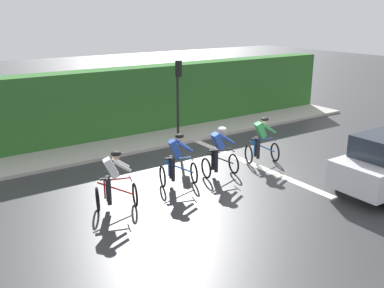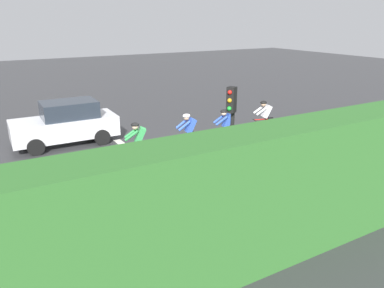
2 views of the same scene
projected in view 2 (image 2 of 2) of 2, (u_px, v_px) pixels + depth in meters
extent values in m
plane|color=#333335|center=(174.00, 162.00, 13.47)|extent=(80.00, 80.00, 0.00)
cube|color=#ADA89E|center=(316.00, 201.00, 10.44)|extent=(2.80, 24.54, 0.12)
cube|color=tan|center=(343.00, 210.00, 9.65)|extent=(0.44, 24.54, 0.45)
cube|color=#2D6628|center=(360.00, 169.00, 9.01)|extent=(1.10, 24.54, 2.92)
cube|color=silver|center=(150.00, 167.00, 13.01)|extent=(7.00, 0.30, 0.01)
torus|color=black|center=(252.00, 132.00, 15.84)|extent=(0.67, 0.26, 0.68)
torus|color=black|center=(274.00, 130.00, 16.05)|extent=(0.67, 0.26, 0.68)
cylinder|color=red|center=(263.00, 125.00, 15.86)|extent=(0.33, 0.96, 0.51)
cylinder|color=red|center=(270.00, 124.00, 15.92)|extent=(0.04, 0.04, 0.55)
cylinder|color=red|center=(263.00, 119.00, 15.76)|extent=(0.25, 0.70, 0.04)
cube|color=black|center=(270.00, 118.00, 15.83)|extent=(0.16, 0.24, 0.04)
cylinder|color=black|center=(255.00, 120.00, 15.70)|extent=(0.41, 0.15, 0.03)
cube|color=white|center=(266.00, 111.00, 15.69)|extent=(0.41, 0.48, 0.57)
sphere|color=tan|center=(263.00, 104.00, 15.55)|extent=(0.20, 0.20, 0.20)
ellipsoid|color=black|center=(264.00, 102.00, 15.53)|extent=(0.31, 0.34, 0.14)
cylinder|color=black|center=(269.00, 126.00, 15.80)|extent=(0.12, 0.12, 0.74)
cylinder|color=black|center=(267.00, 125.00, 16.02)|extent=(0.12, 0.12, 0.74)
cylinder|color=white|center=(262.00, 111.00, 15.46)|extent=(0.22, 0.48, 0.37)
cylinder|color=white|center=(259.00, 109.00, 15.76)|extent=(0.22, 0.48, 0.37)
torus|color=black|center=(212.00, 143.00, 14.37)|extent=(0.67, 0.25, 0.68)
torus|color=black|center=(237.00, 142.00, 14.59)|extent=(0.67, 0.25, 0.68)
cylinder|color=#1E59B2|center=(224.00, 136.00, 14.40)|extent=(0.32, 0.96, 0.51)
cylinder|color=#1E59B2|center=(232.00, 135.00, 14.46)|extent=(0.04, 0.04, 0.55)
cylinder|color=#1E59B2|center=(223.00, 130.00, 14.30)|extent=(0.24, 0.70, 0.04)
cube|color=black|center=(232.00, 128.00, 14.36)|extent=(0.16, 0.24, 0.04)
cylinder|color=black|center=(214.00, 131.00, 14.23)|extent=(0.41, 0.15, 0.03)
cube|color=#2D51B7|center=(227.00, 121.00, 14.22)|extent=(0.40, 0.48, 0.57)
sphere|color=beige|center=(224.00, 113.00, 14.09)|extent=(0.20, 0.20, 0.20)
ellipsoid|color=black|center=(224.00, 111.00, 14.07)|extent=(0.31, 0.34, 0.14)
cylinder|color=black|center=(230.00, 137.00, 14.34)|extent=(0.12, 0.12, 0.74)
cylinder|color=black|center=(229.00, 136.00, 14.56)|extent=(0.12, 0.12, 0.74)
cylinder|color=#2D51B7|center=(222.00, 121.00, 14.00)|extent=(0.22, 0.48, 0.37)
cylinder|color=#2D51B7|center=(219.00, 119.00, 14.29)|extent=(0.22, 0.48, 0.37)
torus|color=black|center=(175.00, 150.00, 13.67)|extent=(0.68, 0.18, 0.68)
torus|color=black|center=(201.00, 147.00, 13.99)|extent=(0.68, 0.18, 0.68)
cylinder|color=black|center=(188.00, 142.00, 13.75)|extent=(0.22, 0.98, 0.51)
cylinder|color=black|center=(196.00, 140.00, 13.84)|extent=(0.04, 0.04, 0.55)
cylinder|color=black|center=(187.00, 135.00, 13.65)|extent=(0.17, 0.71, 0.04)
cube|color=black|center=(196.00, 133.00, 13.75)|extent=(0.14, 0.23, 0.04)
cylinder|color=black|center=(177.00, 137.00, 13.54)|extent=(0.42, 0.11, 0.03)
cube|color=#2D51B7|center=(191.00, 126.00, 13.59)|extent=(0.37, 0.46, 0.57)
sphere|color=tan|center=(187.00, 118.00, 13.44)|extent=(0.20, 0.20, 0.20)
ellipsoid|color=silver|center=(187.00, 116.00, 13.42)|extent=(0.29, 0.32, 0.14)
cylinder|color=black|center=(194.00, 143.00, 13.72)|extent=(0.12, 0.12, 0.74)
cylinder|color=black|center=(192.00, 141.00, 13.93)|extent=(0.12, 0.12, 0.74)
cylinder|color=#2D51B7|center=(184.00, 126.00, 13.34)|extent=(0.17, 0.49, 0.37)
cylinder|color=#2D51B7|center=(182.00, 124.00, 13.62)|extent=(0.17, 0.49, 0.37)
torus|color=black|center=(123.00, 161.00, 12.63)|extent=(0.66, 0.28, 0.68)
torus|color=black|center=(153.00, 159.00, 12.80)|extent=(0.66, 0.28, 0.68)
cylinder|color=#1E59B2|center=(138.00, 153.00, 12.63)|extent=(0.37, 0.95, 0.51)
cylinder|color=#1E59B2|center=(147.00, 152.00, 12.68)|extent=(0.04, 0.04, 0.55)
cylinder|color=#1E59B2|center=(136.00, 145.00, 12.54)|extent=(0.28, 0.69, 0.04)
cube|color=black|center=(147.00, 143.00, 12.59)|extent=(0.17, 0.24, 0.04)
cylinder|color=black|center=(125.00, 147.00, 12.48)|extent=(0.41, 0.17, 0.03)
cube|color=green|center=(140.00, 135.00, 12.45)|extent=(0.42, 0.49, 0.57)
sphere|color=beige|center=(135.00, 127.00, 12.33)|extent=(0.20, 0.20, 0.20)
ellipsoid|color=black|center=(135.00, 125.00, 12.31)|extent=(0.32, 0.34, 0.14)
cylinder|color=black|center=(144.00, 154.00, 12.56)|extent=(0.12, 0.12, 0.74)
cylinder|color=black|center=(144.00, 152.00, 12.79)|extent=(0.12, 0.12, 0.74)
cylinder|color=green|center=(132.00, 136.00, 12.24)|extent=(0.24, 0.48, 0.37)
cylinder|color=green|center=(131.00, 133.00, 12.54)|extent=(0.24, 0.48, 0.37)
cube|color=silver|center=(65.00, 127.00, 15.18)|extent=(1.74, 4.11, 0.80)
cube|color=#262D38|center=(69.00, 109.00, 15.07)|extent=(1.51, 2.14, 0.66)
cylinder|color=black|center=(36.00, 147.00, 14.03)|extent=(0.23, 0.64, 0.64)
cylinder|color=black|center=(30.00, 136.00, 15.41)|extent=(0.23, 0.64, 0.64)
cylinder|color=black|center=(102.00, 137.00, 15.21)|extent=(0.23, 0.64, 0.64)
cylinder|color=black|center=(91.00, 127.00, 16.58)|extent=(0.23, 0.64, 0.64)
cube|color=#EAEACC|center=(12.00, 136.00, 13.80)|extent=(0.28, 0.08, 0.16)
cube|color=#EAEACC|center=(9.00, 129.00, 14.64)|extent=(0.28, 0.08, 0.16)
cylinder|color=black|center=(231.00, 162.00, 9.80)|extent=(0.10, 0.10, 2.70)
cube|color=black|center=(232.00, 100.00, 9.18)|extent=(0.27, 0.27, 0.64)
sphere|color=red|center=(230.00, 92.00, 9.03)|extent=(0.11, 0.11, 0.11)
sphere|color=orange|center=(230.00, 101.00, 9.09)|extent=(0.11, 0.11, 0.11)
sphere|color=green|center=(229.00, 109.00, 9.16)|extent=(0.11, 0.11, 0.11)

